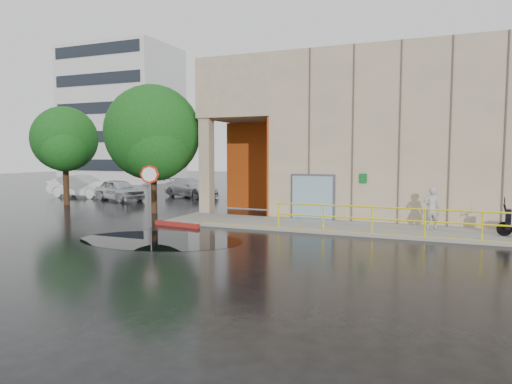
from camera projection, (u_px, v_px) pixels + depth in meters
ground at (262, 246)px, 15.85m from camera, size 120.00×120.00×0.00m
sidewalk at (394, 231)px, 18.49m from camera, size 20.00×3.00×0.15m
building at (430, 134)px, 23.71m from camera, size 20.00×10.17×8.00m
guardrail at (398, 221)px, 17.10m from camera, size 9.56×0.06×1.03m
distant_building at (122, 116)px, 51.57m from camera, size 12.00×8.08×15.00m
person at (432, 208)px, 18.37m from camera, size 0.71×0.56×1.70m
stop_sign at (150, 182)px, 19.62m from camera, size 0.75×0.39×2.71m
red_curb at (177, 224)px, 20.03m from camera, size 2.40×0.52×0.18m
puddle at (160, 240)px, 16.84m from camera, size 6.75×4.74×0.01m
car_a at (119, 190)px, 31.14m from camera, size 4.63×3.14×1.46m
car_b at (81, 186)px, 33.40m from camera, size 5.05×1.91×1.64m
car_c at (191, 188)px, 33.69m from camera, size 5.04×3.30×1.36m
tree_near at (153, 136)px, 24.03m from camera, size 5.05×5.05×6.83m
tree_far at (65, 141)px, 27.98m from camera, size 3.99×3.99×6.10m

